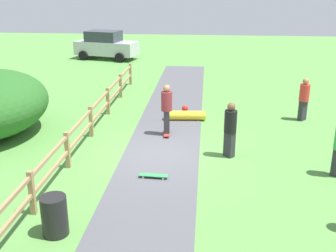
# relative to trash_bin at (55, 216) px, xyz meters

# --- Properties ---
(ground_plane) EXTENTS (60.00, 60.00, 0.00)m
(ground_plane) POSITION_rel_trash_bin_xyz_m (1.80, 4.61, -0.45)
(ground_plane) COLOR #568E42
(asphalt_path) EXTENTS (2.40, 28.00, 0.02)m
(asphalt_path) POSITION_rel_trash_bin_xyz_m (1.80, 4.61, -0.44)
(asphalt_path) COLOR #515156
(asphalt_path) RESTS_ON ground_plane
(wooden_fence) EXTENTS (0.12, 18.12, 1.10)m
(wooden_fence) POSITION_rel_trash_bin_xyz_m (-0.80, 4.61, 0.22)
(wooden_fence) COLOR #997A51
(wooden_fence) RESTS_ON ground_plane
(trash_bin) EXTENTS (0.56, 0.56, 0.90)m
(trash_bin) POSITION_rel_trash_bin_xyz_m (0.00, 0.00, 0.00)
(trash_bin) COLOR black
(trash_bin) RESTS_ON ground_plane
(skater_riding) EXTENTS (0.41, 0.81, 1.81)m
(skater_riding) POSITION_rel_trash_bin_xyz_m (1.81, 6.26, 0.58)
(skater_riding) COLOR #B23326
(skater_riding) RESTS_ON asphalt_path
(skater_fallen) EXTENTS (1.57, 1.26, 0.36)m
(skater_fallen) POSITION_rel_trash_bin_xyz_m (2.38, 8.04, -0.25)
(skater_fallen) COLOR yellow
(skater_fallen) RESTS_ON asphalt_path
(skateboard_loose) EXTENTS (0.81, 0.25, 0.08)m
(skateboard_loose) POSITION_rel_trash_bin_xyz_m (1.77, 2.85, -0.36)
(skateboard_loose) COLOR #338C4C
(skateboard_loose) RESTS_ON asphalt_path
(bystander_black) EXTENTS (0.54, 0.54, 1.74)m
(bystander_black) POSITION_rel_trash_bin_xyz_m (3.92, 4.58, 0.51)
(bystander_black) COLOR #2D2D33
(bystander_black) RESTS_ON ground_plane
(bystander_red) EXTENTS (0.54, 0.54, 1.67)m
(bystander_red) POSITION_rel_trash_bin_xyz_m (6.92, 8.42, 0.47)
(bystander_red) COLOR #2D2D33
(bystander_red) RESTS_ON ground_plane
(parked_car_silver) EXTENTS (4.47, 2.69, 1.92)m
(parked_car_silver) POSITION_rel_trash_bin_xyz_m (-3.77, 20.74, 0.51)
(parked_car_silver) COLOR #B7B7BC
(parked_car_silver) RESTS_ON ground_plane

